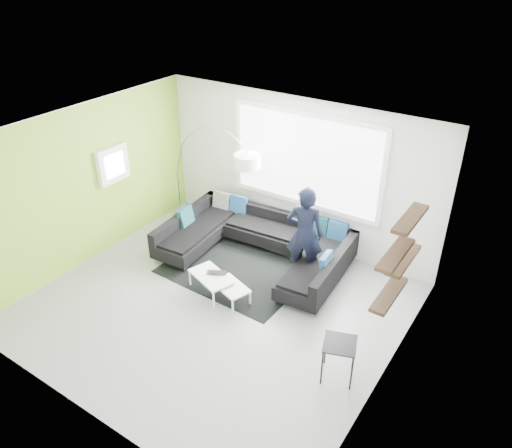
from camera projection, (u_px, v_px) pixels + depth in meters
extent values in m
plane|color=gray|center=(215.00, 306.00, 7.97)|extent=(5.50, 5.50, 0.00)
cube|color=silver|center=(296.00, 173.00, 9.07)|extent=(5.50, 0.04, 2.80)
cube|color=silver|center=(71.00, 328.00, 5.46)|extent=(5.50, 0.04, 2.80)
cube|color=silver|center=(86.00, 186.00, 8.59)|extent=(0.04, 5.00, 2.80)
cube|color=silver|center=(393.00, 296.00, 5.95)|extent=(0.04, 5.00, 2.80)
cube|color=white|center=(207.00, 140.00, 6.57)|extent=(5.50, 5.00, 0.04)
cube|color=#7FB72D|center=(86.00, 186.00, 8.58)|extent=(0.01, 5.00, 2.80)
cube|color=white|center=(306.00, 160.00, 8.80)|extent=(2.96, 0.06, 1.68)
cube|color=white|center=(113.00, 165.00, 8.88)|extent=(0.12, 0.66, 0.66)
cube|color=black|center=(400.00, 257.00, 6.14)|extent=(0.20, 1.24, 0.95)
cube|color=black|center=(255.00, 252.00, 9.03)|extent=(3.39, 2.25, 0.34)
cube|color=black|center=(255.00, 238.00, 8.88)|extent=(3.39, 2.25, 0.26)
cube|color=navy|center=(255.00, 236.00, 8.85)|extent=(2.90, 0.40, 0.36)
cube|color=black|center=(235.00, 270.00, 8.81)|extent=(2.45, 1.81, 0.01)
cube|color=white|center=(221.00, 287.00, 8.13)|extent=(1.13, 0.87, 0.32)
cube|color=black|center=(338.00, 360.00, 6.57)|extent=(0.54, 0.54, 0.58)
imported|color=black|center=(305.00, 234.00, 8.26)|extent=(0.89, 0.82, 1.70)
imported|color=black|center=(216.00, 274.00, 8.15)|extent=(0.49, 0.47, 0.03)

